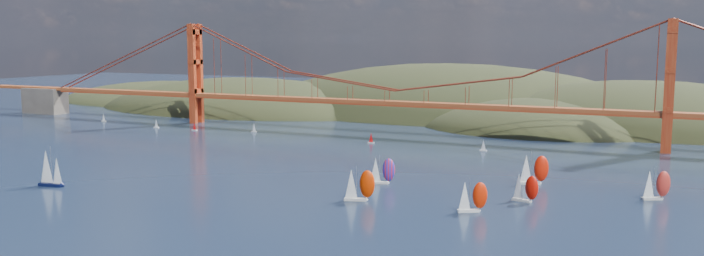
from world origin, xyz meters
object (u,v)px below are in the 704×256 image
object	(u,v)px
racer_0	(359,184)
racer_3	(533,169)
racer_2	(525,187)
sloop_navy	(49,169)
racer_4	(656,184)
racer_1	(472,196)
racer_rwb	(382,170)

from	to	relation	value
racer_0	racer_3	bearing A→B (deg)	30.04
racer_2	sloop_navy	bearing A→B (deg)	-149.93
racer_0	racer_2	world-z (taller)	racer_0
sloop_navy	racer_3	world-z (taller)	sloop_navy
racer_3	racer_4	size ratio (longest dim) A/B	1.11
racer_0	racer_1	distance (m)	33.28
racer_2	racer_3	xyz separation A→B (m)	(-2.13, 25.43, 0.84)
racer_rwb	sloop_navy	bearing A→B (deg)	-170.29
racer_0	racer_rwb	xyz separation A→B (m)	(-2.92, 24.71, -0.38)
racer_0	racer_3	world-z (taller)	racer_3
sloop_navy	racer_rwb	world-z (taller)	sloop_navy
racer_2	racer_4	distance (m)	39.05
racer_0	racer_4	size ratio (longest dim) A/B	1.07
racer_4	racer_0	bearing A→B (deg)	175.72
racer_0	racer_rwb	bearing A→B (deg)	80.02
racer_2	racer_4	bearing A→B (deg)	41.93
racer_0	racer_3	distance (m)	61.15
sloop_navy	racer_4	bearing A→B (deg)	10.13
racer_2	racer_rwb	distance (m)	47.27
sloop_navy	racer_2	bearing A→B (deg)	7.66
racer_2	racer_3	bearing A→B (deg)	108.26
sloop_navy	racer_rwb	size ratio (longest dim) A/B	1.36
racer_3	racer_4	bearing A→B (deg)	-30.00
racer_2	racer_rwb	xyz separation A→B (m)	(-46.94, 5.59, 0.29)
sloop_navy	racer_3	xyz separation A→B (m)	(139.80, 67.74, -0.68)
racer_3	racer_4	world-z (taller)	racer_3
racer_0	racer_rwb	size ratio (longest dim) A/B	1.08
sloop_navy	racer_3	bearing A→B (deg)	16.91
sloop_navy	racer_2	size ratio (longest dim) A/B	1.46
sloop_navy	racer_2	world-z (taller)	sloop_navy
sloop_navy	racer_1	distance (m)	133.39
sloop_navy	racer_1	bearing A→B (deg)	1.54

